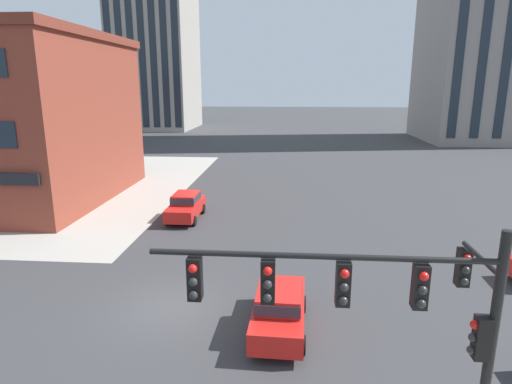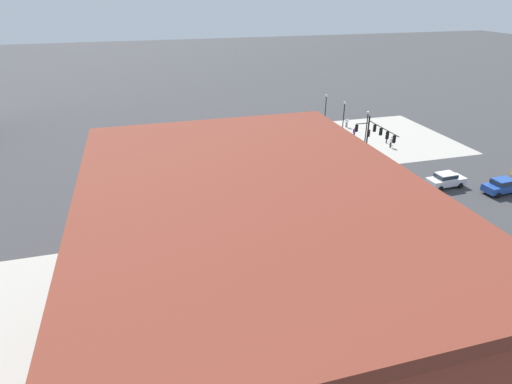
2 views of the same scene
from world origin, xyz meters
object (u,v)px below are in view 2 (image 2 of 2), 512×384
Objects in this scene: bollard_sphere_curb_c at (352,146)px; car_main_southbound_near at (427,304)px; car_cross_westbound at (464,250)px; car_main_mid at (446,179)px; traffic_signal_main at (374,135)px; street_lamp_mid_sidewalk at (344,117)px; bollard_sphere_curb_b at (358,149)px; car_cross_eastbound at (502,185)px; pedestrian_at_curb at (391,141)px; pedestrian_with_bag at (387,137)px; street_lamp_corner_near at (366,129)px; car_parked_curb at (338,170)px; bollard_sphere_curb_a at (364,153)px; car_main_northbound_near at (249,208)px; car_main_northbound_far at (324,142)px; bench_near_signal at (367,147)px; car_cross_far at (272,141)px; pedestrian_near_bench at (347,122)px; street_lamp_corner_far at (326,108)px; pedestrian_walking_east at (354,132)px.

bollard_sphere_curb_c is 0.14× the size of car_main_southbound_near.
car_cross_westbound and car_main_mid have the same top height.
traffic_signal_main is 1.15× the size of street_lamp_mid_sidewalk.
bollard_sphere_curb_b is at bearing -19.92° from car_main_southbound_near.
car_cross_eastbound is 1.01× the size of car_main_mid.
traffic_signal_main is at bearing 170.65° from bollard_sphere_curb_b.
pedestrian_at_curb is at bearing 12.86° from car_cross_eastbound.
pedestrian_with_bag is 0.26× the size of street_lamp_corner_near.
car_parked_curb is (18.47, 2.53, 0.00)m from car_cross_westbound.
car_main_northbound_near is (-12.11, 19.46, 0.61)m from bollard_sphere_curb_a.
traffic_signal_main is 7.20m from bollard_sphere_curb_c.
car_main_northbound_far and car_cross_eastbound have the same top height.
bollard_sphere_curb_b is 1.70m from bench_near_signal.
car_cross_eastbound is at bearing -136.49° from car_cross_far.
bollard_sphere_curb_a is (3.16, -0.84, -3.69)m from traffic_signal_main.
traffic_signal_main is at bearing -155.82° from car_main_northbound_far.
car_main_mid reaches higher than bollard_sphere_curb_b.
street_lamp_corner_near is at bearing 19.64° from car_main_mid.
car_cross_westbound is at bearing -128.18° from car_main_northbound_near.
car_cross_eastbound is at bearing -167.14° from pedestrian_at_curb.
bollard_sphere_curb_a is 0.38× the size of pedestrian_near_bench.
street_lamp_mid_sidewalk reaches higher than bollard_sphere_curb_b.
car_main_mid is at bearing -88.58° from car_main_northbound_near.
car_parked_curb is (-7.76, 8.27, 0.59)m from bench_near_signal.
bench_near_signal is 0.41× the size of car_cross_westbound.
street_lamp_corner_far reaches higher than car_cross_westbound.
bollard_sphere_curb_c is 0.10× the size of street_lamp_mid_sidewalk.
pedestrian_with_bag is at bearing -6.26° from car_main_mid.
car_cross_westbound is (-25.83, 4.09, 0.61)m from bollard_sphere_curb_b.
car_cross_westbound is (-24.13, 4.00, -2.88)m from street_lamp_corner_near.
car_main_mid is (-5.83, -10.62, 0.00)m from car_parked_curb.
bollard_sphere_curb_a is 12.87m from pedestrian_near_bench.
street_lamp_corner_near reaches higher than pedestrian_with_bag.
pedestrian_walking_east is 18.85m from car_main_mid.
street_lamp_mid_sidewalk reaches higher than car_main_northbound_far.
pedestrian_walking_east is 15.70m from car_parked_curb.
car_parked_curb is 12.12m from car_main_mid.
pedestrian_near_bench is at bearing -16.63° from street_lamp_corner_near.
street_lamp_corner_far reaches higher than bollard_sphere_curb_b.
bollard_sphere_curb_a is at bearing -14.88° from traffic_signal_main.
bench_near_signal is 4.34m from pedestrian_with_bag.
pedestrian_with_bag is at bearing -27.24° from car_main_southbound_near.
pedestrian_with_bag is 9.73m from car_main_northbound_far.
car_cross_far is at bearing -24.27° from car_main_northbound_near.
bollard_sphere_curb_c is at bearing 64.18° from bench_near_signal.
car_parked_curb is (23.28, -4.49, 0.00)m from car_main_southbound_near.
pedestrian_at_curb is at bearing 166.12° from pedestrian_with_bag.
street_lamp_corner_far is (15.04, -0.22, -0.43)m from traffic_signal_main.
pedestrian_at_curb reaches higher than bollard_sphere_curb_b.
bench_near_signal is 5.54m from street_lamp_mid_sidewalk.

